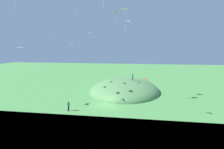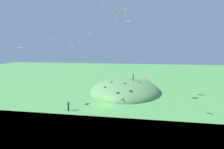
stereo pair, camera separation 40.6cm
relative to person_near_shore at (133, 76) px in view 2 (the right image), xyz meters
The scene contains 15 objects.
ground_plane 12.18m from the person_near_shore, 156.97° to the left, with size 160.00×160.00×0.00m, color #51974B.
grass_hill 4.32m from the person_near_shore, 74.86° to the left, with size 20.47×16.59×5.65m, color #588B50.
dirt_path 14.58m from the person_near_shore, 17.18° to the right, with size 12.77×1.02×0.04m, color #70624D.
person_near_shore is the anchor object (origin of this frame).
person_on_hilltop 17.87m from the person_near_shore, 144.87° to the left, with size 0.50×0.50×1.69m.
kite_0 14.40m from the person_near_shore, behind, with size 0.99×1.21×2.27m.
kite_1 15.50m from the person_near_shore, behind, with size 1.03×1.29×1.28m.
kite_2 24.17m from the person_near_shore, 129.33° to the left, with size 1.07×0.77×2.20m.
kite_3 15.52m from the person_near_shore, 110.38° to the left, with size 1.09×0.93×1.32m.
kite_4 27.06m from the person_near_shore, 132.84° to the left, with size 0.74×0.60×1.98m.
kite_5 16.02m from the person_near_shore, 139.06° to the left, with size 1.00×0.86×2.03m.
kite_7 20.22m from the person_near_shore, 102.68° to the left, with size 1.18×1.07×1.98m.
kite_8 14.00m from the person_near_shore, 121.89° to the left, with size 0.64×0.83×1.90m.
kite_9 19.43m from the person_near_shore, 119.54° to the left, with size 0.82×0.61×1.05m.
kite_11 16.41m from the person_near_shore, 164.86° to the left, with size 0.98×1.18×1.70m.
Camera 2 is at (-30.49, -6.12, 10.69)m, focal length 28.15 mm.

